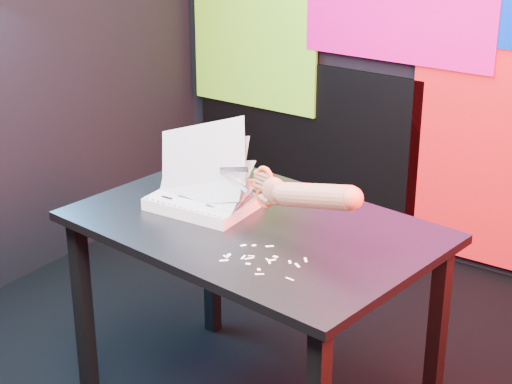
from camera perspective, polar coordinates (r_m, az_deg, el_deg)
The scene contains 7 objects.
room at distance 2.62m, azimuth 0.62°, elevation 10.33°, with size 3.01×3.01×2.71m.
backdrop at distance 3.95m, azimuth 13.41°, elevation 7.97°, with size 2.88×0.05×2.08m.
work_table at distance 2.81m, azimuth -0.10°, elevation -3.85°, with size 1.23×0.90×0.75m.
printout_stack at distance 2.88m, azimuth -3.58°, elevation -0.48°, with size 0.40×0.26×0.32m.
scissors at distance 2.69m, azimuth 0.33°, elevation 0.41°, with size 0.25×0.06×0.14m.
hand_forearm at distance 2.54m, azimuth 3.58°, elevation -0.21°, with size 0.42×0.13×0.15m.
paper_clippings at distance 2.53m, azimuth 0.34°, elevation -4.49°, with size 0.26×0.19×0.00m.
Camera 1 is at (1.43, -2.13, 1.89)m, focal length 60.00 mm.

